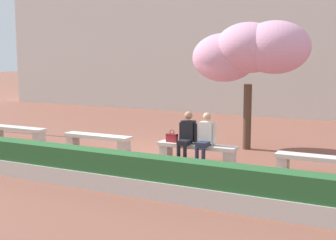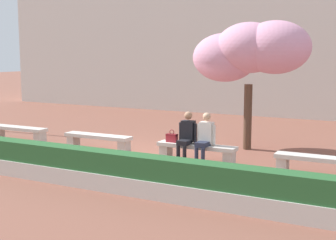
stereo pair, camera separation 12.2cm
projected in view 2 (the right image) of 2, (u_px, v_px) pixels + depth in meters
ground_plane at (144, 155)px, 12.93m from camera, size 100.00×100.00×0.00m
building_facade at (266, 4)px, 22.15m from camera, size 28.00×4.00×10.24m
stone_bench_west_end at (18, 131)px, 15.08m from camera, size 2.14×0.45×0.45m
stone_bench_near_west at (98, 139)px, 13.62m from camera, size 2.14×0.45×0.45m
stone_bench_center at (197, 149)px, 12.16m from camera, size 2.14×0.45×0.45m
stone_bench_near_east at (322, 163)px, 10.69m from camera, size 2.14×0.45×0.45m
person_seated_left at (187, 134)px, 12.18m from camera, size 0.51×0.68×1.29m
person_seated_right at (205, 136)px, 11.93m from camera, size 0.51×0.69×1.29m
handbag at (172, 137)px, 12.43m from camera, size 0.30×0.15×0.34m
cherry_tree_main at (251, 51)px, 13.35m from camera, size 3.42×2.04×3.70m
planter_hedge_foreground at (69, 165)px, 10.10m from camera, size 14.98×0.50×0.80m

